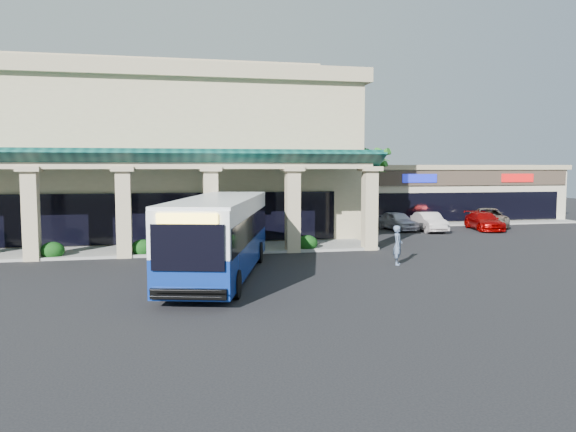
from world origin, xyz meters
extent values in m
plane|color=black|center=(0.00, 0.00, 0.00)|extent=(110.00, 110.00, 0.00)
imported|color=slate|center=(5.59, 0.19, 0.96)|extent=(0.70, 0.82, 1.91)
imported|color=#B9B7C9|center=(11.57, 14.21, 0.71)|extent=(2.20, 4.33, 1.41)
imported|color=silver|center=(13.53, 12.96, 0.70)|extent=(1.87, 4.36, 1.40)
imported|color=#880202|center=(17.97, 12.91, 0.67)|extent=(2.69, 4.88, 1.34)
imported|color=#766C5D|center=(19.45, 14.69, 0.74)|extent=(4.33, 5.86, 1.48)
camera|label=1|loc=(-5.24, -24.98, 4.72)|focal=35.00mm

